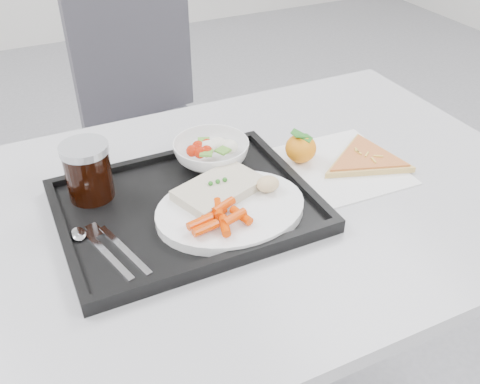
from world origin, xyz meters
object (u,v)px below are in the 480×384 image
chair (148,112)px  tangerine (301,148)px  cola_glass (88,170)px  dinner_plate (231,210)px  salad_bowl (211,152)px  pizza_slice (366,159)px  tray (187,207)px  table (241,224)px

chair → tangerine: size_ratio=11.93×
chair → cola_glass: (-0.31, -0.72, 0.28)m
dinner_plate → salad_bowl: size_ratio=1.78×
salad_bowl → pizza_slice: 0.32m
tray → tangerine: 0.28m
table → pizza_slice: 0.29m
salad_bowl → pizza_slice: bearing=-22.0°
table → salad_bowl: salad_bowl is taller
chair → table: bearing=-93.8°
tangerine → dinner_plate: bearing=-151.7°
chair → dinner_plate: (-0.10, -0.88, 0.24)m
tray → cola_glass: size_ratio=4.17×
cola_glass → tray: bearing=-34.6°
table → tangerine: size_ratio=15.39×
dinner_plate → cola_glass: size_ratio=2.50×
cola_glass → pizza_slice: 0.55m
chair → pizza_slice: chair is taller
salad_bowl → dinner_plate: bearing=-101.8°
dinner_plate → cola_glass: cola_glass is taller
table → cola_glass: cola_glass is taller
dinner_plate → tangerine: (0.21, 0.11, 0.01)m
chair → tray: chair is taller
tangerine → pizza_slice: (0.12, -0.06, -0.02)m
salad_bowl → tangerine: (0.17, -0.06, -0.00)m
chair → salad_bowl: bearing=-95.4°
chair → pizza_slice: 0.89m
cola_glass → tangerine: 0.42m
tray → pizza_slice: tray is taller
dinner_plate → tangerine: bearing=28.3°
cola_glass → table: bearing=-22.0°
table → cola_glass: size_ratio=11.11×
tray → dinner_plate: 0.09m
salad_bowl → tangerine: 0.18m
dinner_plate → pizza_slice: (0.33, 0.05, -0.01)m
table → salad_bowl: (-0.01, 0.11, 0.11)m
tray → tangerine: (0.27, 0.05, 0.03)m
table → pizza_slice: size_ratio=4.78×
chair → pizza_slice: bearing=-74.7°
tray → tangerine: bearing=11.3°
tangerine → chair: bearing=97.9°
table → tray: size_ratio=2.67×
chair → pizza_slice: size_ratio=3.70×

